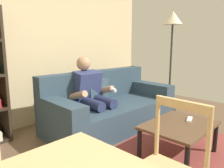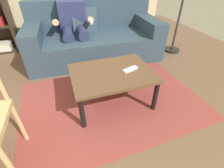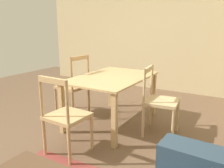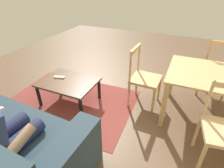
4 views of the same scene
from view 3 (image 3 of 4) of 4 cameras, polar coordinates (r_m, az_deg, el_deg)
The scene contains 6 objects.
ground_plane at distance 3.11m, azimuth -11.05°, elevation -13.54°, with size 8.13×8.13×0.00m, color brown.
wall_side at distance 5.44m, azimuth 10.56°, elevation 12.07°, with size 0.12×5.72×2.52m, color #C8B586.
dining_table at distance 3.41m, azimuth 0.00°, elevation 0.23°, with size 1.37×0.91×0.71m.
dining_chair_near_wall at distance 3.16m, azimuth 11.45°, elevation -4.12°, with size 0.47×0.47×0.91m.
dining_chair_facing_couch at distance 2.68m, azimuth -11.23°, elevation -7.70°, with size 0.44×0.44×0.92m.
dining_chair_by_doorway at distance 3.85m, azimuth -9.36°, elevation -0.55°, with size 0.45×0.45×0.97m.
Camera 3 is at (2.04, 1.87, 1.43)m, focal length 37.64 mm.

